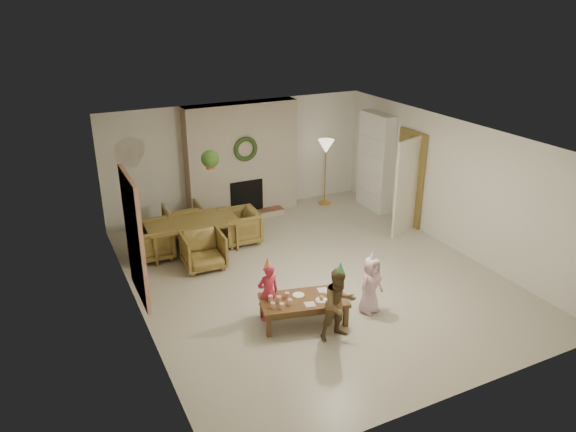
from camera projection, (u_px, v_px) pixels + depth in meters
floor at (313, 275)px, 9.63m from camera, size 7.00×7.00×0.00m
ceiling at (316, 138)px, 8.67m from camera, size 7.00×7.00×0.00m
wall_back at (239, 158)px, 12.05m from camera, size 7.00×0.00×7.00m
wall_front at (460, 312)px, 6.25m from camera, size 7.00×0.00×7.00m
wall_left at (134, 244)px, 7.93m from camera, size 0.00×7.00×7.00m
wall_right at (452, 184)px, 10.37m from camera, size 0.00×7.00×7.00m
fireplace_mass at (242, 160)px, 11.89m from camera, size 2.50×0.40×2.50m
fireplace_hearth at (250, 215)px, 12.05m from camera, size 1.60×0.30×0.12m
fireplace_firebox at (246, 197)px, 12.04m from camera, size 0.75×0.12×0.75m
fireplace_wreath at (246, 149)px, 11.58m from camera, size 0.54×0.10×0.54m
floor_lamp_base at (324, 203)px, 12.90m from camera, size 0.29×0.29×0.03m
floor_lamp_post at (325, 174)px, 12.63m from camera, size 0.03×0.03×1.39m
floor_lamp_shade at (326, 146)px, 12.37m from camera, size 0.37×0.37×0.31m
bookshelf_carcass at (376, 162)px, 12.27m from camera, size 0.30×1.00×2.20m
bookshelf_shelf_a at (373, 189)px, 12.51m from camera, size 0.30×0.92×0.03m
bookshelf_shelf_b at (374, 172)px, 12.36m from camera, size 0.30×0.92×0.03m
bookshelf_shelf_c at (375, 155)px, 12.20m from camera, size 0.30×0.92×0.03m
bookshelf_shelf_d at (376, 138)px, 12.05m from camera, size 0.30×0.92×0.03m
books_row_lower at (376, 185)px, 12.32m from camera, size 0.20×0.40×0.24m
books_row_mid at (373, 166)px, 12.34m from camera, size 0.20×0.44×0.24m
books_row_upper at (377, 151)px, 12.06m from camera, size 0.20×0.36×0.22m
door_frame at (410, 178)px, 11.44m from camera, size 0.05×0.86×2.04m
door_leaf at (406, 187)px, 10.98m from camera, size 0.77×0.32×2.00m
curtain_panel at (134, 238)px, 8.11m from camera, size 0.06×1.20×2.00m
dining_table at (193, 236)px, 10.45m from camera, size 1.77×1.03×0.61m
dining_chair_near at (203, 250)px, 9.80m from camera, size 0.75×0.77×0.67m
dining_chair_far at (183, 220)px, 11.08m from camera, size 0.75×0.77×0.67m
dining_chair_left at (153, 241)px, 10.15m from camera, size 0.77×0.75×0.67m
dining_chair_right at (239, 226)px, 10.80m from camera, size 0.77×0.75×0.67m
hanging_plant_cord at (209, 146)px, 9.52m from camera, size 0.01×0.01×0.70m
hanging_plant_pot at (210, 165)px, 9.65m from camera, size 0.16×0.16×0.12m
hanging_plant_foliage at (210, 159)px, 9.61m from camera, size 0.32×0.32×0.32m
coffee_table_top at (304, 300)px, 8.15m from camera, size 1.41×0.93×0.06m
coffee_table_apron at (304, 304)px, 8.18m from camera, size 1.29×0.81×0.08m
coffee_leg_fl at (269, 326)px, 7.87m from camera, size 0.08×0.08×0.34m
coffee_leg_fr at (346, 316)px, 8.11m from camera, size 0.08×0.08×0.34m
coffee_leg_bl at (262, 307)px, 8.35m from camera, size 0.08×0.08×0.34m
coffee_leg_br at (335, 298)px, 8.59m from camera, size 0.08×0.08×0.34m
cup_a at (273, 305)px, 7.89m from camera, size 0.08×0.08×0.09m
cup_b at (270, 298)px, 8.07m from camera, size 0.08×0.08×0.09m
cup_c at (282, 306)px, 7.87m from camera, size 0.08×0.08×0.09m
cup_d at (279, 299)px, 8.05m from camera, size 0.08×0.08×0.09m
cup_e at (290, 302)px, 7.97m from camera, size 0.08×0.08×0.09m
cup_f at (287, 295)px, 8.15m from camera, size 0.08×0.08×0.09m
plate_a at (299, 295)px, 8.24m from camera, size 0.22×0.22×0.01m
plate_b at (321, 300)px, 8.10m from camera, size 0.22×0.22×0.01m
plate_c at (330, 292)px, 8.32m from camera, size 0.22×0.22×0.01m
food_scoop at (321, 298)px, 8.09m from camera, size 0.08×0.08×0.07m
napkin_left at (310, 304)px, 7.99m from camera, size 0.18×0.18×0.01m
napkin_right at (323, 290)px, 8.37m from camera, size 0.18×0.18×0.01m
child_red at (268, 293)px, 8.16m from camera, size 0.35×0.24×0.95m
party_hat_red at (268, 262)px, 7.96m from camera, size 0.16×0.16×0.18m
child_plaid at (339, 304)px, 7.71m from camera, size 0.54×0.42×1.10m
party_hat_plaid at (341, 267)px, 7.49m from camera, size 0.17×0.17×0.18m
child_pink at (371, 285)px, 8.38m from camera, size 0.52×0.41×0.94m
party_hat_pink at (373, 256)px, 8.19m from camera, size 0.13×0.13×0.17m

